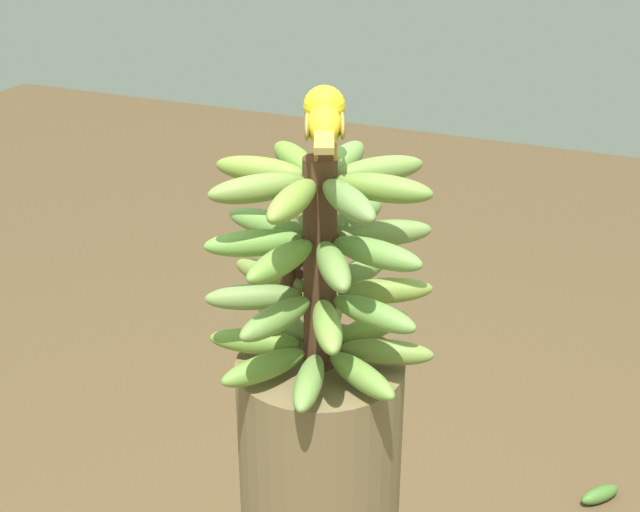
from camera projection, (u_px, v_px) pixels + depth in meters
The scene contains 3 objects.
banana_bunch at pixel (319, 266), 1.18m from camera, with size 0.31×0.31×0.30m.
perched_bird at pixel (324, 118), 1.10m from camera, with size 0.19×0.10×0.08m.
fallen_banana at pixel (600, 494), 2.35m from camera, with size 0.12×0.04×0.04m, color #47752D.
Camera 1 is at (0.98, 0.42, 1.58)m, focal length 50.64 mm.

